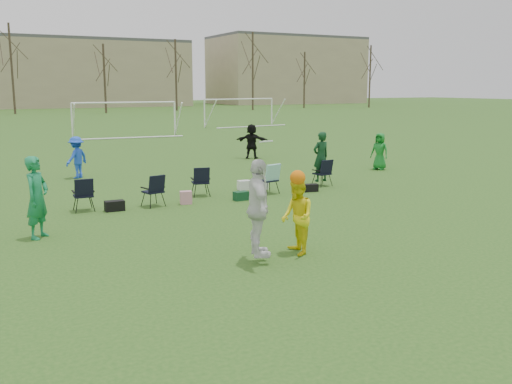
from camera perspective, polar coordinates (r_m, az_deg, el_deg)
ground at (r=11.51m, az=9.33°, el=-7.59°), size 260.00×260.00×0.00m
fielder_green_near at (r=14.34m, az=-21.04°, el=-0.51°), size 0.81×0.85×1.96m
fielder_blue at (r=23.34m, az=-17.50°, el=3.32°), size 1.20×1.12×1.63m
fielder_green_far at (r=25.14m, az=12.26°, el=4.00°), size 0.79×0.92×1.58m
fielder_black at (r=28.40m, az=-0.44°, el=5.10°), size 1.60×1.32×1.72m
center_contest at (r=11.73m, az=1.95°, el=-1.94°), size 1.82×1.28×2.52m
sideline_setup at (r=18.82m, az=-1.86°, el=1.42°), size 9.13×1.97×1.95m
goal_mid at (r=42.11m, az=-12.99°, el=8.06°), size 7.40×0.63×2.46m
goal_right at (r=51.93m, az=-1.67°, el=8.75°), size 7.35×1.14×2.46m
tree_line at (r=78.88m, az=-22.92°, el=10.85°), size 110.28×3.28×11.40m
building_row at (r=105.59m, az=-20.63°, el=11.21°), size 126.00×16.00×13.00m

